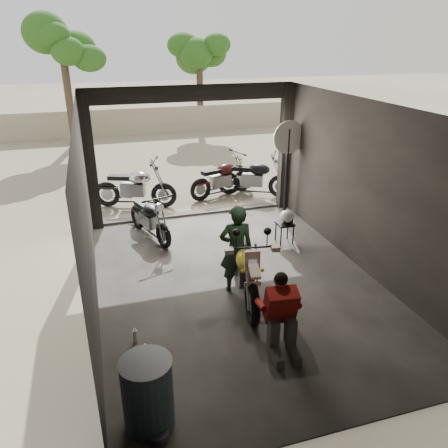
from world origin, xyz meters
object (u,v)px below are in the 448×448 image
helmet (287,217)px  main_bike (245,265)px  oil_drum (148,394)px  mechanic (283,318)px  stool (285,226)px  outside_bike_b (222,175)px  left_bike (149,215)px  outside_bike_a (134,184)px  outside_bike_c (254,175)px  rider (236,249)px  sign_post (288,153)px

helmet → main_bike: bearing=-155.0°
oil_drum → main_bike: bearing=48.7°
main_bike → mechanic: bearing=-78.3°
stool → outside_bike_b: bearing=97.2°
left_bike → stool: size_ratio=3.38×
main_bike → outside_bike_a: 5.19m
mechanic → stool: (1.52, 3.31, -0.17)m
mechanic → oil_drum: size_ratio=1.27×
outside_bike_c → rider: (-2.07, -4.64, 0.19)m
outside_bike_a → stool: (2.88, -3.19, -0.24)m
left_bike → rider: 2.94m
stool → helmet: bearing=24.7°
outside_bike_a → outside_bike_c: size_ratio=1.03×
outside_bike_a → rider: (1.25, -4.73, 0.17)m
oil_drum → stool: bearing=49.1°
outside_bike_a → outside_bike_b: size_ratio=1.06×
rider → helmet: bearing=-130.7°
oil_drum → left_bike: bearing=81.9°
outside_bike_b → helmet: 3.38m
stool → sign_post: bearing=65.6°
main_bike → outside_bike_c: bearing=77.6°
sign_post → rider: bearing=-128.8°
rider → oil_drum: bearing=59.5°
outside_bike_b → helmet: outside_bike_b is taller
left_bike → outside_bike_c: 3.77m
outside_bike_b → rider: bearing=148.6°
outside_bike_c → oil_drum: (-3.97, -7.16, -0.17)m
outside_bike_a → stool: 4.30m
outside_bike_b → helmet: size_ratio=5.79×
main_bike → oil_drum: 2.97m
helmet → oil_drum: oil_drum is taller
outside_bike_c → helmet: size_ratio=5.94×
left_bike → oil_drum: size_ratio=1.78×
main_bike → oil_drum: bearing=-121.5°
oil_drum → mechanic: bearing=20.7°
main_bike → stool: (1.57, 1.84, -0.24)m
helmet → sign_post: bearing=42.5°
left_bike → outside_bike_c: (3.22, 1.95, 0.08)m
outside_bike_b → stool: (0.43, -3.36, -0.20)m
main_bike → mechanic: size_ratio=1.68×
outside_bike_c → sign_post: 1.90m
rider → mechanic: 1.79m
sign_post → helmet: bearing=-114.9°
outside_bike_b → mechanic: size_ratio=1.56×
stool → sign_post: sign_post is taller
rider → outside_bike_b: bearing=-97.4°
main_bike → outside_bike_a: main_bike is taller
left_bike → outside_bike_a: outside_bike_a is taller
outside_bike_b → outside_bike_c: 0.91m
outside_bike_c → stool: outside_bike_c is taller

